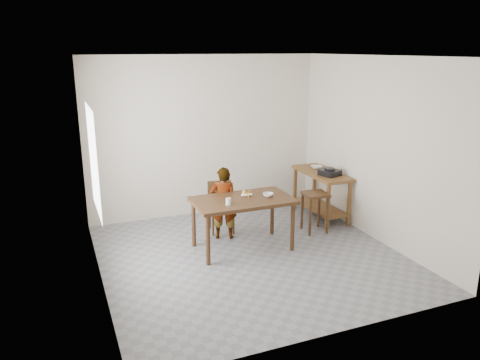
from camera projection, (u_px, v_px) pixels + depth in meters
name	position (u px, v px, depth m)	size (l,w,h in m)	color
floor	(251.00, 257.00, 6.52)	(4.00, 4.00, 0.04)	slate
ceiling	(252.00, 54.00, 5.77)	(4.00, 4.00, 0.04)	white
wall_back	(204.00, 136.00, 7.95)	(4.00, 0.04, 2.70)	beige
wall_front	(338.00, 209.00, 4.35)	(4.00, 0.04, 2.70)	beige
wall_left	(92.00, 177.00, 5.42)	(0.04, 4.00, 2.70)	beige
wall_right	(377.00, 150.00, 6.88)	(0.04, 4.00, 2.70)	beige
window_pane	(93.00, 161.00, 5.57)	(0.02, 1.10, 1.30)	white
dining_table	(243.00, 224.00, 6.68)	(1.40, 0.80, 0.75)	#3E2613
prep_counter	(321.00, 195.00, 7.92)	(0.50, 1.20, 0.80)	brown
child	(223.00, 203.00, 6.99)	(0.41, 0.27, 1.11)	white
dining_chair	(221.00, 208.00, 7.31)	(0.38, 0.38, 0.78)	#3E2613
stool	(315.00, 212.00, 7.32)	(0.36, 0.36, 0.63)	#3E2613
glass_tumbler	(228.00, 201.00, 6.33)	(0.07, 0.07, 0.09)	white
small_bowl	(268.00, 195.00, 6.68)	(0.15, 0.15, 0.05)	silver
banana	(247.00, 195.00, 6.66)	(0.18, 0.13, 0.06)	#E5C952
serving_bowl	(316.00, 167.00, 8.02)	(0.19, 0.19, 0.05)	silver
gas_burner	(330.00, 173.00, 7.59)	(0.28, 0.28, 0.09)	black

